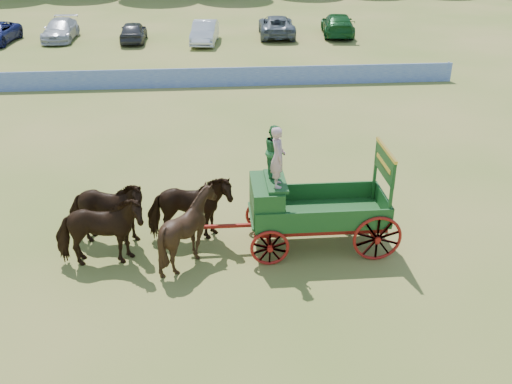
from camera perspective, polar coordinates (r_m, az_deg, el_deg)
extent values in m
plane|color=olive|center=(15.65, 2.10, -8.22)|extent=(160.00, 160.00, 0.00)
imported|color=black|center=(16.05, -15.35, -3.90)|extent=(2.53, 1.27, 2.09)
imported|color=black|center=(16.99, -14.78, -2.01)|extent=(2.63, 1.56, 2.09)
imported|color=black|center=(15.76, -6.74, -3.64)|extent=(2.14, 1.97, 2.09)
imported|color=black|center=(16.71, -6.66, -1.74)|extent=(2.55, 1.31, 2.09)
cube|color=maroon|center=(16.51, 1.04, -3.70)|extent=(0.12, 2.00, 0.12)
cube|color=maroon|center=(17.04, 11.15, -3.21)|extent=(0.12, 2.00, 0.12)
cube|color=maroon|center=(16.18, 6.55, -4.08)|extent=(3.80, 0.10, 0.12)
cube|color=maroon|center=(17.12, 5.87, -2.19)|extent=(3.80, 0.10, 0.12)
cube|color=maroon|center=(16.37, -2.09, -3.38)|extent=(2.80, 0.09, 0.09)
cube|color=#1E501A|center=(16.51, 6.25, -2.27)|extent=(3.80, 1.80, 0.10)
cube|color=#1E501A|center=(15.61, 6.88, -2.87)|extent=(3.80, 0.06, 0.55)
cube|color=#1E501A|center=(17.13, 5.77, 0.04)|extent=(3.80, 0.06, 0.55)
cube|color=#1E501A|center=(16.81, 12.61, -1.07)|extent=(0.06, 1.80, 0.55)
cube|color=#1E501A|center=(16.04, 1.07, -0.78)|extent=(0.85, 1.70, 1.05)
cube|color=#1E501A|center=(15.81, 1.99, 1.08)|extent=(0.55, 1.50, 0.08)
cube|color=#1E501A|center=(16.11, -0.28, -1.46)|extent=(0.10, 1.60, 0.65)
cube|color=#1E501A|center=(16.26, 0.36, -2.37)|extent=(0.55, 1.60, 0.06)
cube|color=#1E501A|center=(15.82, 13.36, -0.35)|extent=(0.08, 0.08, 1.80)
cube|color=#1E501A|center=(17.19, 11.83, 2.07)|extent=(0.08, 0.08, 1.80)
cube|color=#1E501A|center=(16.25, 12.77, 2.81)|extent=(0.07, 1.75, 0.75)
cube|color=gold|center=(16.10, 12.91, 4.11)|extent=(0.08, 1.80, 0.09)
cube|color=gold|center=(16.24, 12.64, 2.81)|extent=(0.02, 1.30, 0.12)
torus|color=maroon|center=(15.73, 1.39, -5.61)|extent=(1.09, 0.09, 1.09)
torus|color=maroon|center=(17.35, 0.73, -2.26)|extent=(1.09, 0.09, 1.09)
torus|color=maroon|center=(16.21, 12.03, -4.57)|extent=(1.39, 0.09, 1.39)
torus|color=maroon|center=(17.79, 10.40, -1.41)|extent=(1.39, 0.09, 1.39)
imported|color=#C6979B|center=(15.13, 2.19, 3.51)|extent=(0.40, 0.61, 1.68)
imported|color=#296D34|center=(15.81, 1.89, 4.16)|extent=(0.56, 0.71, 1.47)
cube|color=#1F40AA|center=(31.86, -3.54, 11.39)|extent=(26.00, 0.08, 1.05)
imported|color=silver|center=(45.85, -18.98, 15.09)|extent=(2.06, 5.07, 1.47)
imported|color=#333338|center=(43.76, -12.17, 15.40)|extent=(1.77, 4.33, 1.47)
imported|color=silver|center=(42.52, -5.15, 15.61)|extent=(2.18, 4.88, 1.56)
imported|color=slate|center=(44.81, 2.06, 16.27)|extent=(2.86, 5.70, 1.55)
imported|color=#144C1E|center=(45.55, 8.16, 16.24)|extent=(2.92, 5.80, 1.62)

